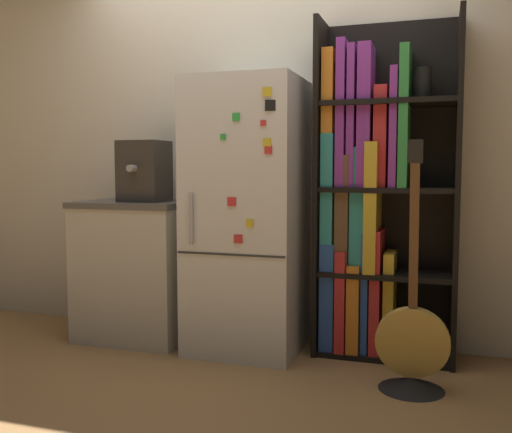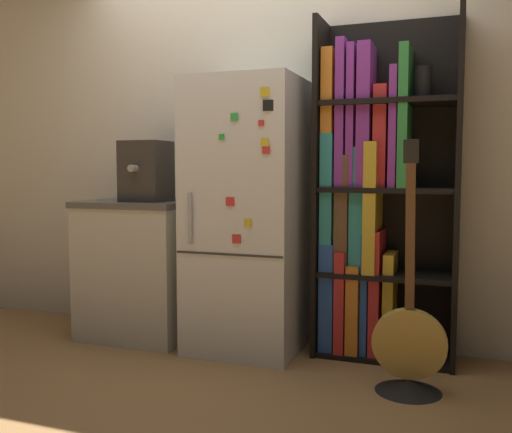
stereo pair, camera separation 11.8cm
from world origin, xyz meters
TOP-DOWN VIEW (x-y plane):
  - ground_plane at (0.00, 0.00)m, footprint 16.00×16.00m
  - wall_back at (0.00, 0.47)m, footprint 8.00×0.05m
  - refrigerator at (-0.00, 0.15)m, footprint 0.67×0.63m
  - bookshelf at (0.72, 0.29)m, footprint 0.82×0.36m
  - kitchen_counter at (-0.77, 0.16)m, footprint 0.73×0.60m
  - espresso_machine at (-0.68, 0.10)m, footprint 0.28×0.32m
  - guitar at (1.01, -0.23)m, footprint 0.37×0.33m

SIDE VIEW (x-z plane):
  - ground_plane at x=0.00m, z-range 0.00..0.00m
  - guitar at x=1.01m, z-range -0.46..0.81m
  - kitchen_counter at x=-0.77m, z-range 0.00..0.91m
  - refrigerator at x=0.00m, z-range 0.00..1.66m
  - bookshelf at x=0.72m, z-range -0.08..1.92m
  - espresso_machine at x=-0.68m, z-range 0.91..1.30m
  - wall_back at x=0.00m, z-range 0.00..2.60m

